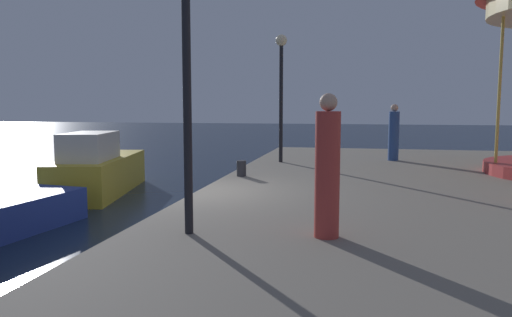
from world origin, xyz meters
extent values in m
plane|color=#162338|center=(0.00, 0.00, 0.00)|extent=(120.00, 120.00, 0.00)
cube|color=gold|center=(-4.20, 3.37, 0.54)|extent=(2.53, 4.93, 1.08)
cube|color=beige|center=(-4.04, 2.60, 1.46)|extent=(1.52, 2.26, 0.77)
cube|color=#4C6070|center=(-4.25, 3.62, 1.62)|extent=(0.97, 0.29, 0.35)
cylinder|color=gold|center=(6.90, 4.04, 2.98)|extent=(0.08, 0.08, 3.77)
cylinder|color=black|center=(0.98, -3.34, 2.81)|extent=(0.12, 0.12, 4.03)
cylinder|color=black|center=(0.92, 5.56, 2.62)|extent=(0.12, 0.12, 3.64)
sphere|color=#F9E5B2|center=(0.92, 5.56, 4.62)|extent=(0.36, 0.36, 0.36)
cylinder|color=#2D2D33|center=(0.42, 2.25, 1.00)|extent=(0.24, 0.24, 0.40)
cylinder|color=#B23833|center=(2.90, -3.14, 1.66)|extent=(0.34, 0.34, 1.72)
sphere|color=tan|center=(2.90, -3.14, 2.64)|extent=(0.24, 0.24, 0.24)
cylinder|color=#2D4C8C|center=(4.48, 6.77, 1.60)|extent=(0.34, 0.34, 1.61)
sphere|color=tan|center=(4.48, 6.77, 2.53)|extent=(0.24, 0.24, 0.24)
camera|label=1|loc=(3.27, -9.73, 2.60)|focal=34.09mm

